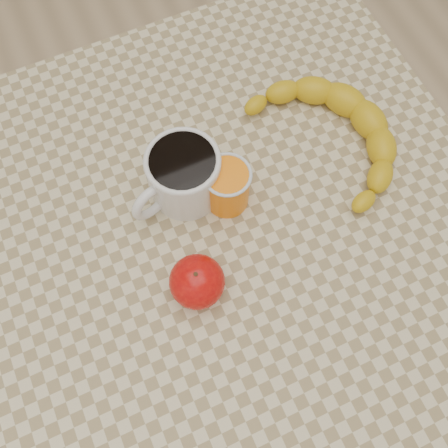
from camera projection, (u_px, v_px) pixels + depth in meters
name	position (u px, v px, depth m)	size (l,w,h in m)	color
ground	(224.00, 327.00, 1.41)	(3.00, 3.00, 0.00)	tan
table	(224.00, 249.00, 0.79)	(0.80, 0.80, 0.75)	beige
coffee_mug	(183.00, 175.00, 0.69)	(0.16, 0.13, 0.09)	white
orange_juice_glass	(227.00, 186.00, 0.69)	(0.07, 0.07, 0.08)	orange
apple	(197.00, 282.00, 0.65)	(0.08, 0.08, 0.07)	#A20508
banana	(332.00, 135.00, 0.75)	(0.25, 0.32, 0.05)	gold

